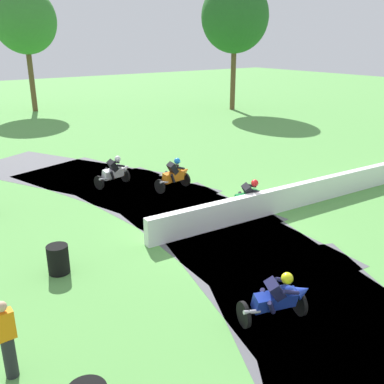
{
  "coord_description": "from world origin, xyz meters",
  "views": [
    {
      "loc": [
        -8.52,
        -10.33,
        6.04
      ],
      "look_at": [
        -0.0,
        1.34,
        0.9
      ],
      "focal_mm": 40.66,
      "sensor_mm": 36.0,
      "label": 1
    }
  ],
  "objects": [
    {
      "name": "ground_plane",
      "position": [
        0.0,
        0.0,
        0.0
      ],
      "size": [
        120.0,
        120.0,
        0.0
      ],
      "primitive_type": "plane",
      "color": "#569947"
    },
    {
      "name": "track_asphalt",
      "position": [
        -1.16,
        0.08,
        0.0
      ],
      "size": [
        10.12,
        28.29,
        0.01
      ],
      "color": "#515156",
      "rests_on": "ground"
    },
    {
      "name": "safety_barrier",
      "position": [
        5.59,
        -0.38,
        0.45
      ],
      "size": [
        16.36,
        1.41,
        0.9
      ],
      "primitive_type": "cube",
      "rotation": [
        0.0,
        0.0,
        -1.64
      ],
      "color": "white",
      "rests_on": "ground"
    },
    {
      "name": "motorcycle_lead_blue",
      "position": [
        -2.12,
        -4.8,
        0.64
      ],
      "size": [
        1.69,
        1.17,
        1.43
      ],
      "color": "black",
      "rests_on": "ground"
    },
    {
      "name": "motorcycle_chase_green",
      "position": [
        1.81,
        0.31,
        0.63
      ],
      "size": [
        1.7,
        0.94,
        1.42
      ],
      "color": "black",
      "rests_on": "ground"
    },
    {
      "name": "motorcycle_trailing_orange",
      "position": [
        1.1,
        4.06,
        0.66
      ],
      "size": [
        1.68,
        0.86,
        1.42
      ],
      "color": "black",
      "rests_on": "ground"
    },
    {
      "name": "motorcycle_fourth_white",
      "position": [
        -0.68,
        6.02,
        0.64
      ],
      "size": [
        1.71,
        1.01,
        1.43
      ],
      "color": "black",
      "rests_on": "ground"
    },
    {
      "name": "tire_stack_mid_a",
      "position": [
        -5.29,
        0.23,
        0.4
      ],
      "size": [
        0.58,
        0.58,
        0.8
      ],
      "color": "black",
      "rests_on": "ground"
    },
    {
      "name": "track_marshal",
      "position": [
        -7.38,
        -3.0,
        0.82
      ],
      "size": [
        0.34,
        0.24,
        1.63
      ],
      "color": "#232328",
      "rests_on": "ground"
    },
    {
      "name": "tree_far_left",
      "position": [
        2.89,
        28.46,
        7.35
      ],
      "size": [
        5.1,
        5.1,
        10.06
      ],
      "color": "brown",
      "rests_on": "ground"
    },
    {
      "name": "tree_mid_rise",
      "position": [
        17.39,
        19.06,
        7.68
      ],
      "size": [
        5.63,
        5.63,
        10.66
      ],
      "color": "brown",
      "rests_on": "ground"
    }
  ]
}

